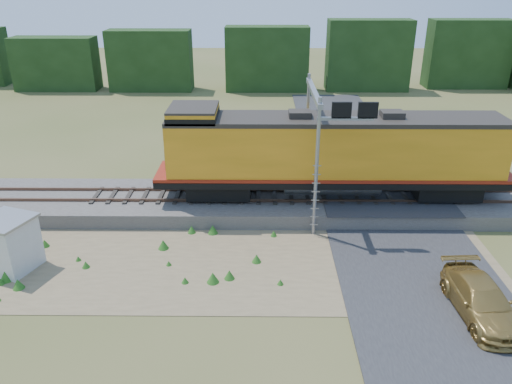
{
  "coord_description": "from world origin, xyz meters",
  "views": [
    {
      "loc": [
        0.1,
        -19.14,
        12.24
      ],
      "look_at": [
        -0.11,
        3.0,
        2.4
      ],
      "focal_mm": 35.0,
      "sensor_mm": 36.0,
      "label": 1
    }
  ],
  "objects_px": {
    "locomotive": "(329,153)",
    "signal_gantry": "(321,122)",
    "car": "(482,300)",
    "shed": "(10,244)"
  },
  "relations": [
    {
      "from": "signal_gantry",
      "to": "shed",
      "type": "bearing_deg",
      "value": -158.81
    },
    {
      "from": "car",
      "to": "shed",
      "type": "bearing_deg",
      "value": 167.83
    },
    {
      "from": "locomotive",
      "to": "signal_gantry",
      "type": "relative_size",
      "value": 2.71
    },
    {
      "from": "signal_gantry",
      "to": "locomotive",
      "type": "bearing_deg",
      "value": 48.1
    },
    {
      "from": "shed",
      "to": "locomotive",
      "type": "bearing_deg",
      "value": 42.36
    },
    {
      "from": "signal_gantry",
      "to": "car",
      "type": "bearing_deg",
      "value": -57.64
    },
    {
      "from": "shed",
      "to": "car",
      "type": "bearing_deg",
      "value": 10.56
    },
    {
      "from": "shed",
      "to": "car",
      "type": "distance_m",
      "value": 19.81
    },
    {
      "from": "signal_gantry",
      "to": "car",
      "type": "relative_size",
      "value": 1.52
    },
    {
      "from": "signal_gantry",
      "to": "car",
      "type": "height_order",
      "value": "signal_gantry"
    }
  ]
}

